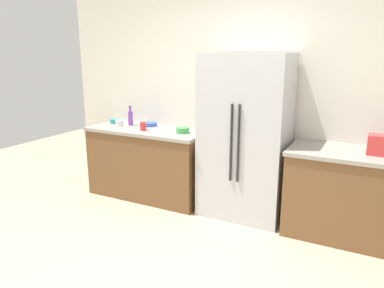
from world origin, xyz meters
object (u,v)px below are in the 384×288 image
at_px(bowl_b, 150,124).
at_px(cup_d, 119,123).
at_px(toaster, 381,145).
at_px(bowl_a, 183,130).
at_px(bowl_c, 116,121).
at_px(cup_c, 143,126).
at_px(refrigerator, 245,137).
at_px(bottle_a, 130,118).

bearing_deg(bowl_b, cup_d, -152.76).
bearing_deg(bowl_b, toaster, -3.23).
height_order(bowl_a, bowl_c, bowl_a).
xyz_separation_m(cup_c, bowl_c, (-0.59, 0.21, -0.02)).
relative_size(refrigerator, bottle_a, 7.18).
bearing_deg(bottle_a, cup_c, -30.04).
xyz_separation_m(refrigerator, bowl_c, (-1.86, 0.07, 0.01)).
xyz_separation_m(toaster, cup_c, (-2.60, -0.12, -0.04)).
bearing_deg(bowl_b, bottle_a, -163.18).
bearing_deg(bowl_c, bowl_b, 5.82).
bearing_deg(refrigerator, bottle_a, 178.16).
height_order(bottle_a, bowl_b, bottle_a).
xyz_separation_m(toaster, bowl_b, (-2.68, 0.15, -0.07)).
distance_m(refrigerator, toaster, 1.33).
relative_size(cup_d, bowl_a, 0.56).
height_order(refrigerator, cup_c, refrigerator).
bearing_deg(cup_c, bottle_a, 149.96).
bearing_deg(toaster, cup_c, -177.46).
xyz_separation_m(toaster, bowl_c, (-3.19, 0.10, -0.07)).
relative_size(bottle_a, bowl_a, 1.62).
distance_m(refrigerator, bowl_a, 0.76).
bearing_deg(cup_c, bowl_c, 160.20).
height_order(bottle_a, bowl_c, bottle_a).
height_order(bottle_a, cup_d, bottle_a).
height_order(bottle_a, cup_c, bottle_a).
relative_size(toaster, bottle_a, 0.89).
bearing_deg(bowl_b, bowl_a, -16.49).
bearing_deg(bowl_c, bottle_a, -4.95).
bearing_deg(toaster, bowl_b, 176.77).
distance_m(bottle_a, bowl_c, 0.27).
relative_size(toaster, bowl_c, 1.45).
bearing_deg(cup_c, refrigerator, 6.31).
bearing_deg(bowl_a, refrigerator, 3.52).
bearing_deg(cup_d, bowl_a, 0.61).
bearing_deg(bowl_c, bowl_a, -6.28).
distance_m(bowl_a, bowl_b, 0.61).
bearing_deg(bowl_c, refrigerator, -2.28).
height_order(cup_c, bowl_c, cup_c).
height_order(cup_d, bowl_a, cup_d).
relative_size(cup_c, bowl_b, 0.56).
xyz_separation_m(refrigerator, bottle_a, (-1.60, 0.05, 0.08)).
relative_size(toaster, cup_c, 2.19).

